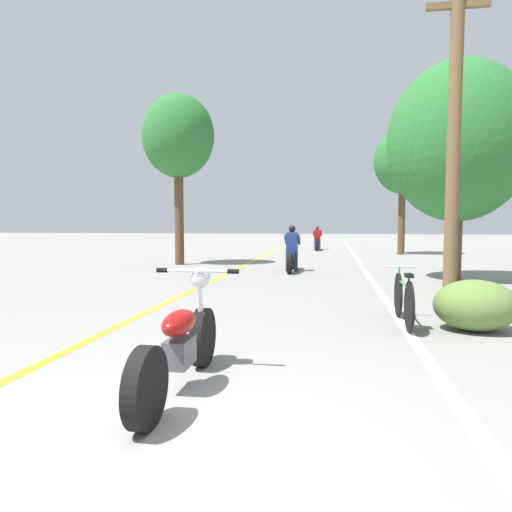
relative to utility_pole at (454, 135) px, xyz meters
The scene contains 12 objects.
ground_plane 7.85m from the utility_pole, 118.58° to the right, with size 120.00×120.00×0.00m, color gray.
lane_stripe_center 9.07m from the utility_pole, 127.14° to the left, with size 0.14×48.00×0.01m, color yellow.
lane_stripe_edge 7.55m from the utility_pole, 99.58° to the left, with size 0.14×48.00×0.01m, color white.
utility_pole is the anchor object (origin of this frame).
roadside_tree_right_near 3.51m from the utility_pole, 74.48° to the left, with size 3.49×3.14×5.52m.
roadside_tree_right_far 13.29m from the utility_pole, 85.54° to the left, with size 2.63×2.37×5.86m.
roadside_tree_left 9.99m from the utility_pole, 139.03° to the left, with size 2.51×2.26×5.93m.
roadside_bush 3.62m from the utility_pole, 95.75° to the right, with size 1.10×0.88×0.70m.
motorcycle_foreground 6.74m from the utility_pole, 124.05° to the right, with size 0.83×2.06×1.03m.
motorcycle_rider_lead 6.44m from the utility_pole, 124.61° to the left, with size 0.50×2.07×1.40m.
motorcycle_rider_far 16.48m from the utility_pole, 100.42° to the left, with size 0.50×2.11×1.31m.
bicycle_parked 3.60m from the utility_pole, 118.42° to the right, with size 0.44×1.72×0.81m.
Camera 1 is at (1.28, -2.57, 1.47)m, focal length 32.00 mm.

